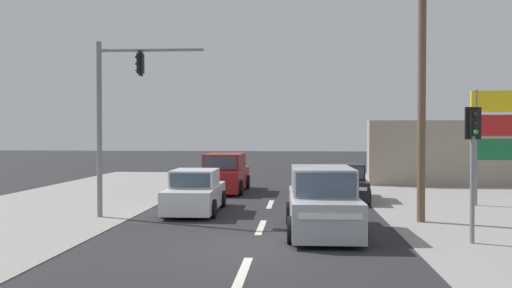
% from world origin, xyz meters
% --- Properties ---
extents(ground_plane, '(140.00, 140.00, 0.00)m').
position_xyz_m(ground_plane, '(0.00, 0.00, 0.00)').
color(ground_plane, '#28282B').
extents(lane_dash_near, '(0.20, 2.40, 0.01)m').
position_xyz_m(lane_dash_near, '(0.00, -2.00, 0.00)').
color(lane_dash_near, silver).
rests_on(lane_dash_near, ground).
extents(lane_dash_mid, '(0.20, 2.40, 0.01)m').
position_xyz_m(lane_dash_mid, '(0.00, 3.00, 0.00)').
color(lane_dash_mid, silver).
rests_on(lane_dash_mid, ground).
extents(lane_dash_far, '(0.20, 2.40, 0.01)m').
position_xyz_m(lane_dash_far, '(0.00, 8.00, 0.00)').
color(lane_dash_far, silver).
rests_on(lane_dash_far, ground).
extents(kerb_left_verge, '(8.00, 40.00, 0.02)m').
position_xyz_m(kerb_left_verge, '(-8.50, 4.00, 0.01)').
color(kerb_left_verge, gray).
rests_on(kerb_left_verge, ground).
extents(utility_pole_midground_right, '(1.80, 0.26, 9.97)m').
position_xyz_m(utility_pole_midground_right, '(5.09, 4.26, 5.23)').
color(utility_pole_midground_right, brown).
rests_on(utility_pole_midground_right, ground).
extents(traffic_signal_mast, '(3.69, 0.44, 6.00)m').
position_xyz_m(traffic_signal_mast, '(-5.10, 4.32, 3.83)').
color(traffic_signal_mast, slate).
rests_on(traffic_signal_mast, ground).
extents(pedestal_signal_right_kerb, '(0.44, 0.31, 3.56)m').
position_xyz_m(pedestal_signal_right_kerb, '(5.64, 1.12, 2.42)').
color(pedestal_signal_right_kerb, slate).
rests_on(pedestal_signal_right_kerb, ground).
extents(shopping_plaza_sign, '(2.10, 0.16, 4.60)m').
position_xyz_m(shopping_plaza_sign, '(8.99, 8.23, 2.98)').
color(shopping_plaza_sign, slate).
rests_on(shopping_plaza_sign, ground).
extents(shopfront_wall_far, '(12.00, 1.00, 3.60)m').
position_xyz_m(shopfront_wall_far, '(11.00, 16.00, 1.80)').
color(shopfront_wall_far, '#A39384').
rests_on(shopfront_wall_far, ground).
extents(suv_receding_far, '(2.18, 4.60, 1.90)m').
position_xyz_m(suv_receding_far, '(1.83, 2.29, 0.88)').
color(suv_receding_far, '#A3A8AD').
rests_on(suv_receding_far, ground).
extents(sedan_oncoming_mid, '(1.97, 4.28, 1.56)m').
position_xyz_m(sedan_oncoming_mid, '(-2.63, 5.79, 0.70)').
color(sedan_oncoming_mid, silver).
rests_on(sedan_oncoming_mid, ground).
extents(suv_kerbside_parked, '(2.11, 4.56, 1.90)m').
position_xyz_m(suv_kerbside_parked, '(-2.46, 12.13, 0.88)').
color(suv_kerbside_parked, maroon).
rests_on(suv_kerbside_parked, ground).
extents(sedan_oncoming_near, '(1.98, 4.28, 1.56)m').
position_xyz_m(sedan_oncoming_near, '(3.14, 9.61, 0.70)').
color(sedan_oncoming_near, black).
rests_on(sedan_oncoming_near, ground).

